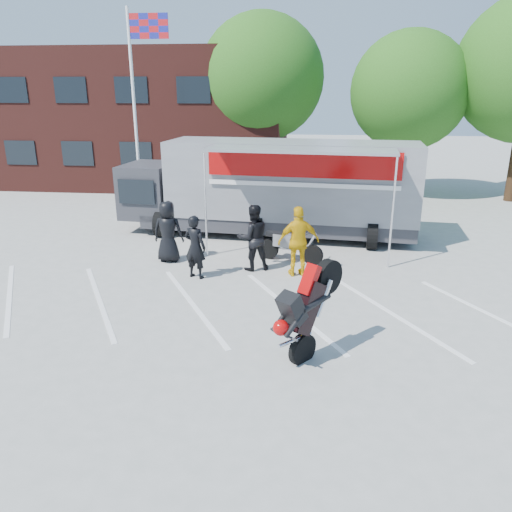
% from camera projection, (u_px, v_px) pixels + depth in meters
% --- Properties ---
extents(ground, '(100.00, 100.00, 0.00)m').
position_uv_depth(ground, '(279.00, 327.00, 11.11)').
color(ground, '#A4A49F').
rests_on(ground, ground).
extents(parking_bay_lines, '(18.09, 13.33, 0.01)m').
position_uv_depth(parking_bay_lines, '(282.00, 308.00, 12.05)').
color(parking_bay_lines, white).
rests_on(parking_bay_lines, ground).
extents(office_building, '(18.00, 8.00, 7.00)m').
position_uv_depth(office_building, '(124.00, 118.00, 28.00)').
color(office_building, '#4F1F19').
rests_on(office_building, ground).
extents(flagpole, '(1.61, 0.12, 8.00)m').
position_uv_depth(flagpole, '(139.00, 89.00, 19.57)').
color(flagpole, white).
rests_on(flagpole, ground).
extents(tree_left, '(6.12, 6.12, 8.64)m').
position_uv_depth(tree_left, '(262.00, 78.00, 24.63)').
color(tree_left, '#382314').
rests_on(tree_left, ground).
extents(tree_mid, '(5.44, 5.44, 7.68)m').
position_uv_depth(tree_mid, '(409.00, 91.00, 23.15)').
color(tree_mid, '#382314').
rests_on(tree_mid, ground).
extents(transporter_truck, '(10.94, 6.02, 3.34)m').
position_uv_depth(transporter_truck, '(277.00, 235.00, 18.13)').
color(transporter_truck, gray).
rests_on(transporter_truck, ground).
extents(parked_motorcycle, '(2.22, 1.33, 1.10)m').
position_uv_depth(parked_motorcycle, '(290.00, 262.00, 15.33)').
color(parked_motorcycle, '#A8A8AD').
rests_on(parked_motorcycle, ground).
extents(stunt_bike_rider, '(1.82, 1.95, 2.14)m').
position_uv_depth(stunt_bike_rider, '(322.00, 349.00, 10.16)').
color(stunt_bike_rider, black).
rests_on(stunt_bike_rider, ground).
extents(spectator_leather_a, '(0.94, 0.63, 1.88)m').
position_uv_depth(spectator_leather_a, '(168.00, 232.00, 15.10)').
color(spectator_leather_a, black).
rests_on(spectator_leather_a, ground).
extents(spectator_leather_b, '(0.76, 0.64, 1.79)m').
position_uv_depth(spectator_leather_b, '(195.00, 247.00, 13.77)').
color(spectator_leather_b, black).
rests_on(spectator_leather_b, ground).
extents(spectator_leather_c, '(1.14, 1.02, 1.94)m').
position_uv_depth(spectator_leather_c, '(253.00, 238.00, 14.38)').
color(spectator_leather_c, black).
rests_on(spectator_leather_c, ground).
extents(spectator_hivis, '(1.26, 0.79, 2.00)m').
position_uv_depth(spectator_hivis, '(299.00, 241.00, 13.91)').
color(spectator_hivis, '#E3AA0B').
rests_on(spectator_hivis, ground).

